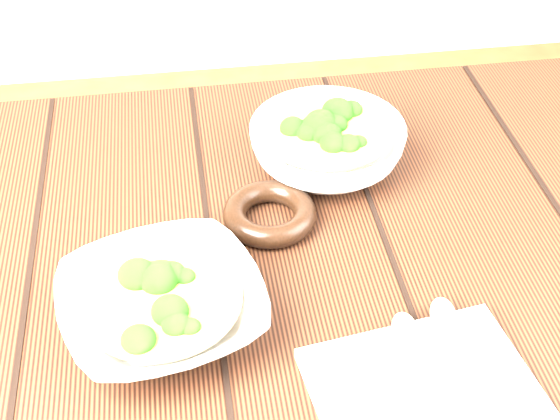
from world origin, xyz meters
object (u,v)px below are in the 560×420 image
at_px(table, 236,347).
at_px(trivet, 270,214).
at_px(soup_bowl_back, 327,145).
at_px(napkin, 428,396).
at_px(soup_bowl_front, 162,306).

height_order(table, trivet, trivet).
distance_m(soup_bowl_back, napkin, 0.37).
distance_m(soup_bowl_front, soup_bowl_back, 0.32).
distance_m(table, trivet, 0.17).
xyz_separation_m(trivet, napkin, (0.11, -0.27, -0.01)).
bearing_deg(table, trivet, 56.99).
xyz_separation_m(table, soup_bowl_front, (-0.08, -0.06, 0.15)).
relative_size(soup_bowl_front, napkin, 1.19).
bearing_deg(trivet, napkin, -67.89).
xyz_separation_m(soup_bowl_back, napkin, (0.02, -0.37, -0.03)).
xyz_separation_m(soup_bowl_back, trivet, (-0.09, -0.10, -0.02)).
xyz_separation_m(soup_bowl_front, trivet, (0.13, 0.14, -0.01)).
height_order(table, soup_bowl_front, soup_bowl_front).
relative_size(soup_bowl_back, napkin, 1.08).
xyz_separation_m(table, soup_bowl_back, (0.14, 0.18, 0.15)).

